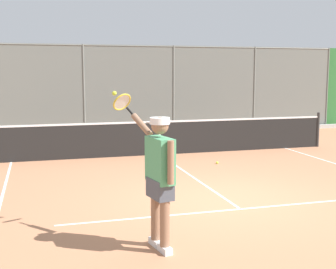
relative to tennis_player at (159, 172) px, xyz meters
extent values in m
plane|color=#B27551|center=(-1.79, -1.96, -1.05)|extent=(60.00, 60.00, 0.00)
cube|color=white|center=(-1.79, -1.32, -1.05)|extent=(6.21, 0.05, 0.01)
cube|color=white|center=(-1.79, -4.01, -1.05)|extent=(0.05, 5.38, 0.01)
cylinder|color=slate|center=(-10.09, -10.88, 0.59)|extent=(0.07, 0.07, 3.28)
cylinder|color=slate|center=(-6.77, -10.88, 0.59)|extent=(0.07, 0.07, 3.28)
cylinder|color=slate|center=(-3.45, -10.88, 0.59)|extent=(0.07, 0.07, 3.28)
cylinder|color=slate|center=(-0.13, -10.88, 0.59)|extent=(0.07, 0.07, 3.28)
cylinder|color=slate|center=(-1.79, -10.88, 2.19)|extent=(16.60, 0.05, 0.05)
cube|color=slate|center=(-1.79, -10.88, 0.59)|extent=(16.60, 0.02, 3.28)
cube|color=#2D6B33|center=(-1.79, -11.53, 0.59)|extent=(19.60, 0.90, 3.28)
cube|color=#ADADA8|center=(-1.79, -10.70, -0.97)|extent=(17.60, 0.18, 0.15)
cylinder|color=#2D2D2D|center=(-6.89, -6.70, -0.51)|extent=(0.09, 0.09, 1.07)
cube|color=black|center=(-1.79, -6.70, -0.59)|extent=(10.13, 0.02, 0.91)
cube|color=white|center=(-1.79, -6.70, -0.11)|extent=(10.13, 0.04, 0.05)
cube|color=white|center=(-1.79, -6.70, -0.59)|extent=(0.05, 0.04, 0.91)
cube|color=silver|center=(-0.03, 0.15, -1.00)|extent=(0.16, 0.28, 0.09)
cylinder|color=#8C664C|center=(-0.03, 0.15, -0.55)|extent=(0.13, 0.13, 0.82)
cube|color=silver|center=(0.02, -0.12, -1.00)|extent=(0.16, 0.28, 0.09)
cylinder|color=#8C664C|center=(0.02, -0.12, -0.55)|extent=(0.13, 0.13, 0.82)
cube|color=#474C56|center=(-0.01, 0.02, -0.22)|extent=(0.29, 0.46, 0.26)
cube|color=#4C9E6B|center=(-0.01, 0.02, 0.16)|extent=(0.30, 0.53, 0.59)
cylinder|color=#8C664C|center=(-0.06, 0.32, 0.18)|extent=(0.08, 0.08, 0.54)
cylinder|color=#8C664C|center=(0.13, -0.44, 0.57)|extent=(0.26, 0.39, 0.30)
sphere|color=#8C664C|center=(-0.01, 0.02, 0.60)|extent=(0.23, 0.23, 0.23)
cylinder|color=white|center=(-0.01, 0.02, 0.67)|extent=(0.30, 0.30, 0.08)
cube|color=white|center=(0.02, -0.10, 0.63)|extent=(0.23, 0.24, 0.02)
cylinder|color=black|center=(0.24, -0.66, 0.73)|extent=(0.10, 0.16, 0.13)
torus|color=gold|center=(0.33, -0.83, 0.86)|extent=(0.34, 0.30, 0.26)
cylinder|color=silver|center=(0.33, -0.83, 0.86)|extent=(0.29, 0.24, 0.21)
sphere|color=#CCDB33|center=(0.41, -0.99, 0.98)|extent=(0.07, 0.07, 0.07)
sphere|color=#D6E042|center=(-2.86, -5.04, -1.02)|extent=(0.07, 0.07, 0.07)
camera|label=1|loc=(1.50, 5.67, 1.30)|focal=49.21mm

